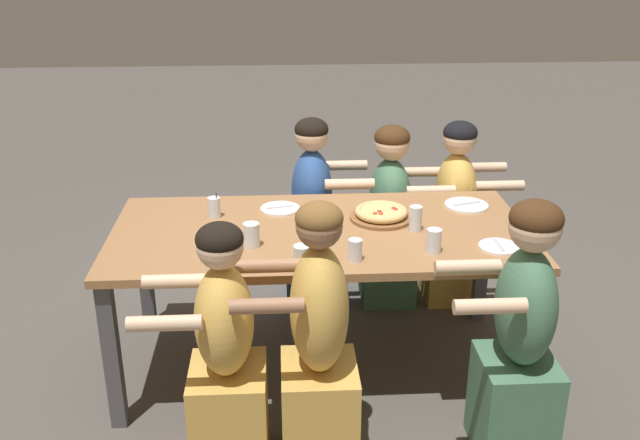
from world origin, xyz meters
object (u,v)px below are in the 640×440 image
(drinking_glass_c, at_px, (214,256))
(drinking_glass_f, at_px, (434,241))
(drinking_glass_d, at_px, (302,258))
(diner_near_midleft, at_px, (226,361))
(empty_plate_c, at_px, (499,247))
(pizza_board_main, at_px, (381,214))
(cocktail_glass_blue, at_px, (214,208))
(diner_near_center, at_px, (318,350))
(diner_near_right, at_px, (520,342))
(diner_far_right, at_px, (454,220))
(empty_plate_b, at_px, (280,209))
(drinking_glass_b, at_px, (251,236))
(drinking_glass_a, at_px, (415,220))
(diner_far_midright, at_px, (390,221))
(drinking_glass_e, at_px, (355,250))
(diner_far_center, at_px, (313,221))
(empty_plate_a, at_px, (466,205))

(drinking_glass_c, distance_m, drinking_glass_f, 1.00)
(drinking_glass_d, bearing_deg, diner_near_midleft, -137.76)
(diner_near_midleft, bearing_deg, drinking_glass_f, -65.58)
(empty_plate_c, distance_m, diner_near_midleft, 1.36)
(drinking_glass_c, bearing_deg, pizza_board_main, 32.94)
(drinking_glass_f, bearing_deg, cocktail_glass_blue, 154.70)
(drinking_glass_c, bearing_deg, diner_near_center, -35.88)
(diner_near_right, distance_m, diner_far_right, 1.44)
(empty_plate_b, distance_m, drinking_glass_b, 0.48)
(diner_near_midleft, bearing_deg, cocktail_glass_blue, 6.28)
(drinking_glass_a, bearing_deg, diner_far_midright, 90.19)
(drinking_glass_c, bearing_deg, diner_near_midleft, -80.64)
(drinking_glass_a, height_order, diner_near_right, diner_near_right)
(drinking_glass_e, height_order, diner_far_center, diner_far_center)
(diner_far_midright, bearing_deg, cocktail_glass_blue, -62.22)
(drinking_glass_e, xyz_separation_m, diner_near_center, (-0.18, -0.36, -0.29))
(empty_plate_a, distance_m, drinking_glass_e, 0.92)
(drinking_glass_f, bearing_deg, drinking_glass_e, -169.59)
(drinking_glass_c, distance_m, diner_near_midleft, 0.46)
(diner_far_midright, bearing_deg, diner_far_right, 90.00)
(empty_plate_a, relative_size, diner_near_midleft, 0.21)
(drinking_glass_f, bearing_deg, drinking_glass_a, 98.33)
(diner_far_midright, xyz_separation_m, diner_far_right, (0.40, -0.00, 0.00))
(drinking_glass_e, relative_size, diner_near_right, 0.08)
(cocktail_glass_blue, bearing_deg, empty_plate_b, 13.46)
(cocktail_glass_blue, distance_m, drinking_glass_a, 1.03)
(cocktail_glass_blue, bearing_deg, diner_far_midright, 27.78)
(empty_plate_b, xyz_separation_m, empty_plate_c, (1.01, -0.55, 0.00))
(cocktail_glass_blue, bearing_deg, empty_plate_c, -18.96)
(empty_plate_c, xyz_separation_m, diner_far_center, (-0.82, 0.99, -0.26))
(diner_near_right, bearing_deg, empty_plate_a, -0.12)
(empty_plate_a, distance_m, drinking_glass_a, 0.46)
(drinking_glass_c, xyz_separation_m, drinking_glass_d, (0.38, -0.02, -0.01))
(empty_plate_a, bearing_deg, diner_near_right, -90.12)
(diner_far_midright, bearing_deg, drinking_glass_e, -16.85)
(diner_near_center, bearing_deg, diner_far_midright, -19.59)
(diner_far_right, bearing_deg, empty_plate_a, -7.55)
(drinking_glass_a, relative_size, drinking_glass_d, 1.21)
(pizza_board_main, xyz_separation_m, diner_near_midleft, (-0.75, -0.84, -0.30))
(pizza_board_main, xyz_separation_m, cocktail_glass_blue, (-0.85, 0.08, 0.02))
(empty_plate_b, relative_size, empty_plate_c, 1.11)
(diner_far_center, bearing_deg, pizza_board_main, 28.07)
(drinking_glass_c, relative_size, drinking_glass_f, 1.20)
(drinking_glass_c, xyz_separation_m, diner_far_right, (1.35, 1.13, -0.32))
(diner_far_center, distance_m, diner_near_midleft, 1.51)
(drinking_glass_e, bearing_deg, drinking_glass_b, 158.82)
(drinking_glass_b, xyz_separation_m, drinking_glass_e, (0.47, -0.18, -0.00))
(empty_plate_b, relative_size, drinking_glass_d, 2.00)
(empty_plate_b, height_order, drinking_glass_a, drinking_glass_a)
(empty_plate_c, xyz_separation_m, diner_far_midright, (-0.35, 0.99, -0.27))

